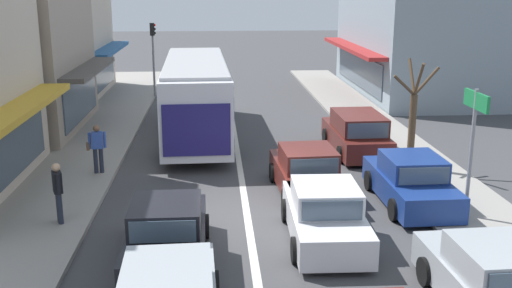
{
  "coord_description": "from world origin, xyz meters",
  "views": [
    {
      "loc": [
        -0.86,
        -15.71,
        6.17
      ],
      "look_at": [
        0.48,
        3.0,
        1.2
      ],
      "focal_mm": 42.0,
      "sensor_mm": 36.0,
      "label": 1
    }
  ],
  "objects_px": {
    "pedestrian_with_handbag_near": "(97,146)",
    "city_bus": "(196,92)",
    "parked_sedan_kerb_second": "(411,182)",
    "street_tree_right": "(413,121)",
    "parked_sedan_kerb_front": "(495,283)",
    "traffic_light_downstreet": "(153,47)",
    "sedan_queue_gap_filler": "(167,235)",
    "directional_road_sign": "(474,124)",
    "parked_wagon_kerb_third": "(357,134)",
    "sedan_adjacent_lane_lead": "(325,215)",
    "pedestrian_browsing_midblock": "(58,189)",
    "sedan_adjacent_lane_trail": "(307,173)"
  },
  "relations": [
    {
      "from": "pedestrian_with_handbag_near",
      "to": "city_bus",
      "type": "bearing_deg",
      "value": 59.66
    },
    {
      "from": "parked_sedan_kerb_second",
      "to": "street_tree_right",
      "type": "bearing_deg",
      "value": 71.93
    },
    {
      "from": "city_bus",
      "to": "parked_sedan_kerb_front",
      "type": "height_order",
      "value": "city_bus"
    },
    {
      "from": "traffic_light_downstreet",
      "to": "parked_sedan_kerb_front",
      "type": "bearing_deg",
      "value": -70.03
    },
    {
      "from": "parked_sedan_kerb_second",
      "to": "traffic_light_downstreet",
      "type": "distance_m",
      "value": 19.92
    },
    {
      "from": "sedan_queue_gap_filler",
      "to": "parked_sedan_kerb_front",
      "type": "relative_size",
      "value": 0.99
    },
    {
      "from": "parked_sedan_kerb_front",
      "to": "parked_sedan_kerb_second",
      "type": "xyz_separation_m",
      "value": [
        0.34,
        6.1,
        0.0
      ]
    },
    {
      "from": "city_bus",
      "to": "parked_sedan_kerb_front",
      "type": "relative_size",
      "value": 2.57
    },
    {
      "from": "city_bus",
      "to": "directional_road_sign",
      "type": "relative_size",
      "value": 3.03
    },
    {
      "from": "city_bus",
      "to": "directional_road_sign",
      "type": "bearing_deg",
      "value": -52.82
    },
    {
      "from": "parked_wagon_kerb_third",
      "to": "street_tree_right",
      "type": "xyz_separation_m",
      "value": [
        1.33,
        -2.33,
        1.01
      ]
    },
    {
      "from": "sedan_adjacent_lane_lead",
      "to": "pedestrian_browsing_midblock",
      "type": "relative_size",
      "value": 2.6
    },
    {
      "from": "parked_sedan_kerb_second",
      "to": "pedestrian_with_handbag_near",
      "type": "relative_size",
      "value": 2.59
    },
    {
      "from": "sedan_adjacent_lane_trail",
      "to": "parked_wagon_kerb_third",
      "type": "distance_m",
      "value": 5.17
    },
    {
      "from": "pedestrian_with_handbag_near",
      "to": "directional_road_sign",
      "type": "bearing_deg",
      "value": -23.18
    },
    {
      "from": "sedan_queue_gap_filler",
      "to": "traffic_light_downstreet",
      "type": "xyz_separation_m",
      "value": [
        -2.19,
        20.98,
        2.19
      ]
    },
    {
      "from": "sedan_adjacent_lane_lead",
      "to": "traffic_light_downstreet",
      "type": "bearing_deg",
      "value": 106.71
    },
    {
      "from": "city_bus",
      "to": "street_tree_right",
      "type": "bearing_deg",
      "value": -35.83
    },
    {
      "from": "pedestrian_with_handbag_near",
      "to": "pedestrian_browsing_midblock",
      "type": "height_order",
      "value": "same"
    },
    {
      "from": "sedan_queue_gap_filler",
      "to": "directional_road_sign",
      "type": "bearing_deg",
      "value": 14.17
    },
    {
      "from": "parked_wagon_kerb_third",
      "to": "traffic_light_downstreet",
      "type": "distance_m",
      "value": 15.06
    },
    {
      "from": "traffic_light_downstreet",
      "to": "pedestrian_with_handbag_near",
      "type": "bearing_deg",
      "value": -92.2
    },
    {
      "from": "sedan_adjacent_lane_trail",
      "to": "parked_sedan_kerb_front",
      "type": "xyz_separation_m",
      "value": [
        2.53,
        -7.15,
        0.0
      ]
    },
    {
      "from": "sedan_adjacent_lane_lead",
      "to": "sedan_adjacent_lane_trail",
      "type": "bearing_deg",
      "value": 88.49
    },
    {
      "from": "parked_wagon_kerb_third",
      "to": "pedestrian_with_handbag_near",
      "type": "distance_m",
      "value": 9.53
    },
    {
      "from": "city_bus",
      "to": "sedan_adjacent_lane_trail",
      "type": "xyz_separation_m",
      "value": [
        3.53,
        -7.52,
        -1.22
      ]
    },
    {
      "from": "traffic_light_downstreet",
      "to": "parked_wagon_kerb_third",
      "type": "bearing_deg",
      "value": -54.39
    },
    {
      "from": "sedan_adjacent_lane_trail",
      "to": "parked_sedan_kerb_second",
      "type": "height_order",
      "value": "same"
    },
    {
      "from": "parked_sedan_kerb_front",
      "to": "traffic_light_downstreet",
      "type": "xyz_separation_m",
      "value": [
        -8.63,
        23.75,
        2.19
      ]
    },
    {
      "from": "traffic_light_downstreet",
      "to": "pedestrian_browsing_midblock",
      "type": "height_order",
      "value": "traffic_light_downstreet"
    },
    {
      "from": "parked_sedan_kerb_second",
      "to": "sedan_adjacent_lane_trail",
      "type": "bearing_deg",
      "value": 159.93
    },
    {
      "from": "sedan_adjacent_lane_trail",
      "to": "parked_wagon_kerb_third",
      "type": "relative_size",
      "value": 0.95
    },
    {
      "from": "sedan_adjacent_lane_lead",
      "to": "directional_road_sign",
      "type": "height_order",
      "value": "directional_road_sign"
    },
    {
      "from": "sedan_adjacent_lane_trail",
      "to": "traffic_light_downstreet",
      "type": "distance_m",
      "value": 17.83
    },
    {
      "from": "pedestrian_browsing_midblock",
      "to": "directional_road_sign",
      "type": "bearing_deg",
      "value": -1.24
    },
    {
      "from": "sedan_queue_gap_filler",
      "to": "parked_sedan_kerb_second",
      "type": "relative_size",
      "value": 1.0
    },
    {
      "from": "parked_sedan_kerb_second",
      "to": "pedestrian_with_handbag_near",
      "type": "distance_m",
      "value": 10.06
    },
    {
      "from": "sedan_queue_gap_filler",
      "to": "parked_sedan_kerb_front",
      "type": "distance_m",
      "value": 7.01
    },
    {
      "from": "directional_road_sign",
      "to": "pedestrian_browsing_midblock",
      "type": "bearing_deg",
      "value": 178.76
    },
    {
      "from": "sedan_queue_gap_filler",
      "to": "parked_sedan_kerb_front",
      "type": "height_order",
      "value": "same"
    },
    {
      "from": "city_bus",
      "to": "sedan_adjacent_lane_trail",
      "type": "bearing_deg",
      "value": -64.87
    },
    {
      "from": "parked_sedan_kerb_second",
      "to": "sedan_queue_gap_filler",
      "type": "bearing_deg",
      "value": -153.84
    },
    {
      "from": "sedan_queue_gap_filler",
      "to": "parked_wagon_kerb_third",
      "type": "height_order",
      "value": "parked_wagon_kerb_third"
    },
    {
      "from": "parked_sedan_kerb_front",
      "to": "pedestrian_browsing_midblock",
      "type": "xyz_separation_m",
      "value": [
        -9.4,
        5.0,
        0.4
      ]
    },
    {
      "from": "sedan_adjacent_lane_trail",
      "to": "street_tree_right",
      "type": "distance_m",
      "value": 4.59
    },
    {
      "from": "city_bus",
      "to": "sedan_queue_gap_filler",
      "type": "height_order",
      "value": "city_bus"
    },
    {
      "from": "city_bus",
      "to": "pedestrian_browsing_midblock",
      "type": "relative_size",
      "value": 6.7
    },
    {
      "from": "pedestrian_with_handbag_near",
      "to": "sedan_queue_gap_filler",
      "type": "bearing_deg",
      "value": -67.26
    },
    {
      "from": "sedan_queue_gap_filler",
      "to": "pedestrian_with_handbag_near",
      "type": "height_order",
      "value": "pedestrian_with_handbag_near"
    },
    {
      "from": "pedestrian_browsing_midblock",
      "to": "street_tree_right",
      "type": "bearing_deg",
      "value": 21.75
    }
  ]
}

